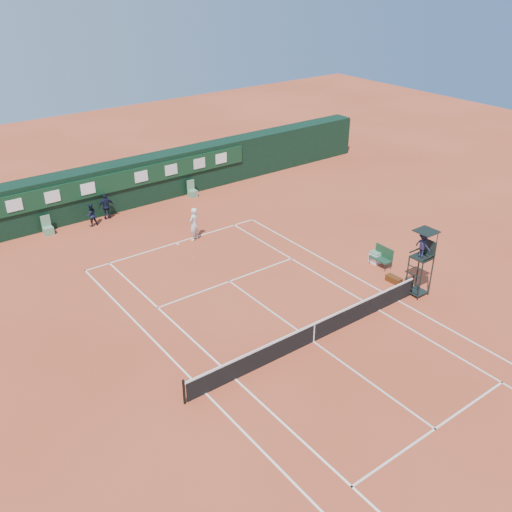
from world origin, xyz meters
The scene contains 14 objects.
ground centered at (0.00, 0.00, 0.00)m, with size 90.00×90.00×0.00m, color #C34D2E.
court_lines centered at (0.00, 0.00, 0.01)m, with size 11.05×23.85×0.01m.
tennis_net centered at (0.00, 0.00, 0.51)m, with size 12.90×0.10×1.10m.
back_wall centered at (0.00, 18.74, 1.51)m, with size 40.00×1.65×3.00m.
linesman_chair_left centered at (-5.50, 17.48, 0.32)m, with size 0.55×0.50×1.15m.
linesman_chair_right centered at (4.50, 17.48, 0.32)m, with size 0.55×0.50×1.15m.
umpire_chair centered at (6.68, -0.10, 2.46)m, with size 0.96×0.95×3.42m.
player_bench centered at (7.48, 2.91, 0.60)m, with size 0.56×1.20×1.10m.
tennis_bag centered at (6.66, 1.33, 0.16)m, with size 0.37×0.84×0.32m, color black.
cooler centered at (7.51, 3.35, 0.33)m, with size 0.57×0.57×0.65m.
tennis_ball centered at (-0.14, 9.69, 0.04)m, with size 0.07×0.07×0.07m, color yellow.
player centered at (1.11, 11.62, 1.00)m, with size 0.73×0.48×2.00m, color silver.
ball_kid_left centered at (-2.93, 17.07, 0.72)m, with size 0.70×0.54×1.43m, color black.
ball_kid_right centered at (-1.74, 17.46, 0.85)m, with size 0.99×0.41×1.69m, color black.
Camera 1 is at (-13.95, -14.54, 14.77)m, focal length 40.00 mm.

